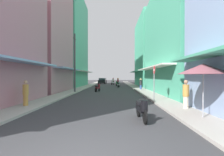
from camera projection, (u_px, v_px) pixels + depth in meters
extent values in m
plane|color=#38383A|center=(110.00, 88.00, 26.89)|extent=(120.56, 120.56, 0.00)
cube|color=#ADA89E|center=(82.00, 88.00, 26.96)|extent=(1.71, 62.80, 0.12)
cube|color=#ADA89E|center=(137.00, 88.00, 26.81)|extent=(1.71, 62.80, 0.12)
cube|color=#8CA5CC|center=(9.00, 59.00, 8.86)|extent=(1.10, 11.36, 0.12)
cube|color=#B7727F|center=(40.00, 22.00, 20.29)|extent=(6.00, 8.51, 16.88)
cube|color=#8CA5CC|center=(69.00, 69.00, 20.28)|extent=(1.10, 7.66, 0.12)
cube|color=#4CB28C|center=(67.00, 42.00, 31.65)|extent=(6.00, 12.53, 16.88)
cube|color=silver|center=(85.00, 72.00, 31.64)|extent=(1.10, 11.27, 0.12)
cube|color=#4CB28C|center=(216.00, 53.00, 6.55)|extent=(1.10, 7.50, 0.12)
cube|color=#4CB28C|center=(183.00, 40.00, 18.25)|extent=(6.00, 13.98, 11.59)
cube|color=silver|center=(151.00, 68.00, 18.34)|extent=(1.10, 12.58, 0.12)
cube|color=#4CB28C|center=(154.00, 53.00, 31.80)|extent=(6.00, 11.77, 12.64)
cube|color=#4CB28C|center=(136.00, 72.00, 31.89)|extent=(1.10, 10.59, 0.12)
cylinder|color=black|center=(119.00, 86.00, 29.00)|extent=(0.17, 0.57, 0.56)
cylinder|color=black|center=(118.00, 86.00, 27.77)|extent=(0.17, 0.57, 0.56)
cube|color=#B2B2B7|center=(119.00, 85.00, 28.33)|extent=(0.45, 1.03, 0.24)
cube|color=black|center=(118.00, 83.00, 28.14)|extent=(0.37, 0.60, 0.14)
cylinder|color=#B2B2B7|center=(119.00, 83.00, 28.87)|extent=(0.28, 0.28, 0.45)
cylinder|color=black|center=(119.00, 82.00, 28.87)|extent=(0.55, 0.12, 0.03)
cylinder|color=black|center=(112.00, 84.00, 36.96)|extent=(0.25, 0.56, 0.56)
cylinder|color=black|center=(114.00, 83.00, 38.14)|extent=(0.25, 0.56, 0.56)
cube|color=silver|center=(113.00, 83.00, 37.60)|extent=(0.58, 1.04, 0.24)
cube|color=black|center=(113.00, 82.00, 37.78)|extent=(0.44, 0.62, 0.14)
cylinder|color=silver|center=(112.00, 82.00, 37.08)|extent=(0.28, 0.28, 0.45)
cylinder|color=black|center=(112.00, 81.00, 37.07)|extent=(0.53, 0.20, 0.03)
cylinder|color=beige|center=(113.00, 80.00, 37.73)|extent=(0.34, 0.34, 0.55)
sphere|color=red|center=(113.00, 78.00, 37.73)|extent=(0.26, 0.26, 0.26)
cylinder|color=black|center=(99.00, 89.00, 21.27)|extent=(0.20, 0.56, 0.56)
cylinder|color=black|center=(96.00, 90.00, 20.05)|extent=(0.20, 0.56, 0.56)
cube|color=maroon|center=(97.00, 88.00, 20.61)|extent=(0.50, 1.04, 0.24)
cube|color=black|center=(97.00, 86.00, 20.41)|extent=(0.40, 0.61, 0.14)
cylinder|color=maroon|center=(99.00, 86.00, 21.14)|extent=(0.28, 0.28, 0.45)
cylinder|color=black|center=(99.00, 84.00, 21.14)|extent=(0.54, 0.15, 0.03)
cylinder|color=black|center=(116.00, 85.00, 32.72)|extent=(0.26, 0.56, 0.56)
cylinder|color=black|center=(119.00, 85.00, 31.53)|extent=(0.26, 0.56, 0.56)
cube|color=#197233|center=(118.00, 84.00, 32.07)|extent=(0.59, 1.04, 0.24)
cube|color=black|center=(118.00, 83.00, 31.88)|extent=(0.45, 0.62, 0.14)
cylinder|color=#197233|center=(117.00, 83.00, 32.59)|extent=(0.28, 0.28, 0.45)
cylinder|color=black|center=(117.00, 81.00, 32.59)|extent=(0.53, 0.21, 0.03)
cylinder|color=#99333F|center=(118.00, 81.00, 31.93)|extent=(0.34, 0.34, 0.55)
sphere|color=orange|center=(118.00, 79.00, 31.92)|extent=(0.26, 0.26, 0.26)
cylinder|color=black|center=(145.00, 117.00, 6.63)|extent=(0.12, 0.56, 0.56)
cylinder|color=black|center=(138.00, 111.00, 7.88)|extent=(0.12, 0.56, 0.56)
cube|color=black|center=(141.00, 108.00, 7.30)|extent=(0.35, 1.02, 0.24)
cube|color=black|center=(140.00, 103.00, 7.50)|extent=(0.32, 0.58, 0.14)
cylinder|color=black|center=(144.00, 106.00, 6.75)|extent=(0.28, 0.28, 0.45)
cylinder|color=black|center=(144.00, 100.00, 6.75)|extent=(0.55, 0.07, 0.03)
cube|color=black|center=(103.00, 81.00, 43.27)|extent=(2.10, 4.23, 0.70)
cube|color=#333D47|center=(103.00, 79.00, 43.12)|extent=(1.77, 2.23, 0.60)
cylinder|color=black|center=(101.00, 82.00, 44.60)|extent=(0.23, 0.65, 0.64)
cylinder|color=black|center=(106.00, 82.00, 44.44)|extent=(0.23, 0.65, 0.64)
cylinder|color=black|center=(99.00, 83.00, 42.11)|extent=(0.23, 0.65, 0.64)
cylinder|color=black|center=(105.00, 83.00, 41.96)|extent=(0.23, 0.65, 0.64)
cylinder|color=#BF8C3F|center=(26.00, 101.00, 10.18)|extent=(0.28, 0.28, 0.76)
cylinder|color=#BF8C3F|center=(26.00, 90.00, 10.18)|extent=(0.34, 0.34, 0.64)
sphere|color=tan|center=(26.00, 82.00, 10.17)|extent=(0.22, 0.22, 0.22)
cylinder|color=beige|center=(186.00, 103.00, 9.30)|extent=(0.28, 0.28, 0.78)
cylinder|color=#BF8C3F|center=(186.00, 90.00, 9.30)|extent=(0.34, 0.34, 0.66)
sphere|color=tan|center=(186.00, 82.00, 9.29)|extent=(0.22, 0.22, 0.22)
cylinder|color=#334C8C|center=(141.00, 87.00, 23.24)|extent=(0.28, 0.28, 0.70)
cylinder|color=#262628|center=(141.00, 83.00, 23.23)|extent=(0.34, 0.34, 0.59)
sphere|color=#9E7256|center=(141.00, 80.00, 23.23)|extent=(0.22, 0.22, 0.22)
cone|color=#D1B77A|center=(141.00, 79.00, 23.22)|extent=(0.44, 0.44, 0.16)
cylinder|color=#99999E|center=(203.00, 94.00, 7.25)|extent=(0.05, 0.05, 2.26)
cone|color=#8C4C59|center=(203.00, 69.00, 7.24)|extent=(2.11, 2.11, 0.45)
cylinder|color=#4C4C4F|center=(75.00, 63.00, 19.34)|extent=(0.20, 0.20, 6.78)
cylinder|color=#3F382D|center=(75.00, 39.00, 19.31)|extent=(0.08, 1.20, 0.08)
cylinder|color=gray|center=(154.00, 84.00, 12.33)|extent=(0.07, 0.07, 2.60)
cylinder|color=red|center=(154.00, 70.00, 12.32)|extent=(0.02, 0.60, 0.60)
cube|color=white|center=(154.00, 70.00, 12.32)|extent=(0.03, 0.40, 0.10)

